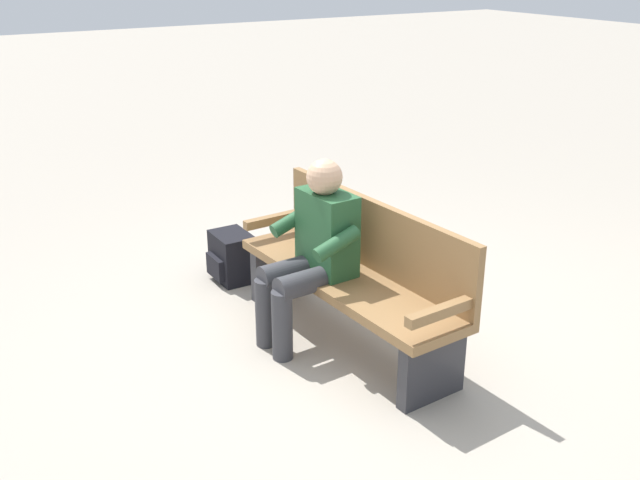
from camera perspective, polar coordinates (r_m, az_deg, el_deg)
The scene contains 4 objects.
ground_plane at distance 4.73m, azimuth 2.00°, elevation -7.80°, with size 40.00×40.00×0.00m, color #A89E8E.
bench_near at distance 4.56m, azimuth 2.79°, elevation -2.53°, with size 1.82×0.58×0.90m.
person_seated at distance 4.48m, azimuth -0.61°, elevation -0.65°, with size 0.59×0.59×1.18m.
backpack at distance 5.53m, azimuth -6.93°, elevation -1.33°, with size 0.35×0.29×0.37m.
Camera 1 is at (-3.43, 2.27, 2.34)m, focal length 40.86 mm.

